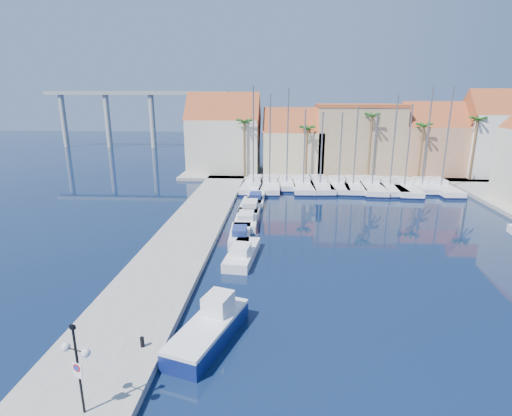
# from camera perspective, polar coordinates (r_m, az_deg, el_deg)

# --- Properties ---
(ground) EXTENTS (260.00, 260.00, 0.00)m
(ground) POSITION_cam_1_polar(r_m,az_deg,el_deg) (26.30, 3.07, -14.94)
(ground) COLOR black
(ground) RESTS_ON ground
(quay_west) EXTENTS (6.00, 77.00, 0.50)m
(quay_west) POSITION_cam_1_polar(r_m,az_deg,el_deg) (39.51, -9.83, -3.93)
(quay_west) COLOR gray
(quay_west) RESTS_ON ground
(shore_north) EXTENTS (54.00, 16.00, 0.50)m
(shore_north) POSITION_cam_1_polar(r_m,az_deg,el_deg) (72.50, 11.59, 5.02)
(shore_north) COLOR gray
(shore_north) RESTS_ON ground
(lamp_post) EXTENTS (1.38, 0.70, 4.20)m
(lamp_post) POSITION_cam_1_polar(r_m,az_deg,el_deg) (18.70, -24.26, -18.75)
(lamp_post) COLOR black
(lamp_post) RESTS_ON quay_west
(bollard) EXTENTS (0.22, 0.22, 0.56)m
(bollard) POSITION_cam_1_polar(r_m,az_deg,el_deg) (23.21, -15.94, -17.93)
(bollard) COLOR black
(bollard) RESTS_ON quay_west
(fishing_boat) EXTENTS (4.05, 6.89, 2.29)m
(fishing_boat) POSITION_cam_1_polar(r_m,az_deg,el_deg) (23.72, -6.61, -16.62)
(fishing_boat) COLOR navy
(fishing_boat) RESTS_ON ground
(motorboat_west_0) EXTENTS (2.72, 6.67, 1.40)m
(motorboat_west_0) POSITION_cam_1_polar(r_m,az_deg,el_deg) (34.09, -2.02, -6.49)
(motorboat_west_0) COLOR white
(motorboat_west_0) RESTS_ON ground
(motorboat_west_1) EXTENTS (2.20, 6.04, 1.40)m
(motorboat_west_1) POSITION_cam_1_polar(r_m,az_deg,el_deg) (38.48, -2.30, -3.83)
(motorboat_west_1) COLOR white
(motorboat_west_1) RESTS_ON ground
(motorboat_west_2) EXTENTS (2.44, 7.22, 1.40)m
(motorboat_west_2) POSITION_cam_1_polar(r_m,az_deg,el_deg) (43.30, -1.37, -1.56)
(motorboat_west_2) COLOR white
(motorboat_west_2) RESTS_ON ground
(motorboat_west_3) EXTENTS (2.52, 7.53, 1.40)m
(motorboat_west_3) POSITION_cam_1_polar(r_m,az_deg,el_deg) (48.00, -0.78, 0.19)
(motorboat_west_3) COLOR white
(motorboat_west_3) RESTS_ON ground
(motorboat_west_4) EXTENTS (2.17, 6.66, 1.40)m
(motorboat_west_4) POSITION_cam_1_polar(r_m,az_deg,el_deg) (51.72, -0.04, 1.34)
(motorboat_west_4) COLOR white
(motorboat_west_4) RESTS_ON ground
(motorboat_west_5) EXTENTS (2.38, 6.26, 1.40)m
(motorboat_west_5) POSITION_cam_1_polar(r_m,az_deg,el_deg) (57.31, 0.00, 2.78)
(motorboat_west_5) COLOR white
(motorboat_west_5) RESTS_ON ground
(sailboat_0) EXTENTS (3.51, 11.34, 14.74)m
(sailboat_0) POSITION_cam_1_polar(r_m,az_deg,el_deg) (59.77, -0.30, 3.41)
(sailboat_0) COLOR white
(sailboat_0) RESTS_ON ground
(sailboat_1) EXTENTS (3.16, 11.40, 13.65)m
(sailboat_1) POSITION_cam_1_polar(r_m,az_deg,el_deg) (59.85, 1.96, 3.40)
(sailboat_1) COLOR white
(sailboat_1) RESTS_ON ground
(sailboat_2) EXTENTS (2.60, 8.25, 14.39)m
(sailboat_2) POSITION_cam_1_polar(r_m,az_deg,el_deg) (60.64, 4.37, 3.61)
(sailboat_2) COLOR white
(sailboat_2) RESTS_ON ground
(sailboat_3) EXTENTS (3.20, 11.43, 11.58)m
(sailboat_3) POSITION_cam_1_polar(r_m,az_deg,el_deg) (60.25, 6.72, 3.37)
(sailboat_3) COLOR white
(sailboat_3) RESTS_ON ground
(sailboat_4) EXTENTS (3.78, 11.40, 11.14)m
(sailboat_4) POSITION_cam_1_polar(r_m,az_deg,el_deg) (60.50, 9.02, 3.33)
(sailboat_4) COLOR white
(sailboat_4) RESTS_ON ground
(sailboat_5) EXTENTS (3.36, 10.45, 11.12)m
(sailboat_5) POSITION_cam_1_polar(r_m,az_deg,el_deg) (60.68, 11.66, 3.24)
(sailboat_5) COLOR white
(sailboat_5) RESTS_ON ground
(sailboat_6) EXTENTS (3.13, 10.58, 11.99)m
(sailboat_6) POSITION_cam_1_polar(r_m,az_deg,el_deg) (61.00, 13.61, 3.19)
(sailboat_6) COLOR white
(sailboat_6) RESTS_ON ground
(sailboat_7) EXTENTS (3.69, 11.95, 11.10)m
(sailboat_7) POSITION_cam_1_polar(r_m,az_deg,el_deg) (61.47, 16.10, 3.09)
(sailboat_7) COLOR white
(sailboat_7) RESTS_ON ground
(sailboat_8) EXTENTS (3.40, 10.82, 13.52)m
(sailboat_8) POSITION_cam_1_polar(r_m,az_deg,el_deg) (61.66, 18.39, 2.97)
(sailboat_8) COLOR white
(sailboat_8) RESTS_ON ground
(sailboat_9) EXTENTS (3.79, 11.87, 12.31)m
(sailboat_9) POSITION_cam_1_polar(r_m,az_deg,el_deg) (62.17, 20.27, 2.88)
(sailboat_9) COLOR white
(sailboat_9) RESTS_ON ground
(sailboat_10) EXTENTS (2.40, 8.47, 14.69)m
(sailboat_10) POSITION_cam_1_polar(r_m,az_deg,el_deg) (63.54, 22.47, 3.00)
(sailboat_10) COLOR white
(sailboat_10) RESTS_ON ground
(sailboat_11) EXTENTS (3.23, 11.13, 14.58)m
(sailboat_11) POSITION_cam_1_polar(r_m,az_deg,el_deg) (64.02, 24.68, 2.79)
(sailboat_11) COLOR white
(sailboat_11) RESTS_ON ground
(building_0) EXTENTS (12.30, 9.00, 13.50)m
(building_0) POSITION_cam_1_polar(r_m,az_deg,el_deg) (70.68, -4.55, 10.16)
(building_0) COLOR beige
(building_0) RESTS_ON shore_north
(building_1) EXTENTS (10.30, 8.00, 11.00)m
(building_1) POSITION_cam_1_polar(r_m,az_deg,el_deg) (70.10, 5.35, 9.08)
(building_1) COLOR #CDBA90
(building_1) RESTS_ON shore_north
(building_2) EXTENTS (14.20, 10.20, 11.50)m
(building_2) POSITION_cam_1_polar(r_m,az_deg,el_deg) (72.12, 14.25, 9.63)
(building_2) COLOR #9D8060
(building_2) RESTS_ON shore_north
(building_3) EXTENTS (10.30, 8.00, 12.00)m
(building_3) POSITION_cam_1_polar(r_m,az_deg,el_deg) (74.30, 23.60, 8.67)
(building_3) COLOR tan
(building_3) RESTS_ON shore_north
(building_4) EXTENTS (8.30, 8.00, 14.00)m
(building_4) POSITION_cam_1_polar(r_m,az_deg,el_deg) (76.78, 30.34, 8.86)
(building_4) COLOR white
(building_4) RESTS_ON shore_north
(palm_0) EXTENTS (2.60, 2.60, 10.15)m
(palm_0) POSITION_cam_1_polar(r_m,az_deg,el_deg) (65.04, -1.67, 11.97)
(palm_0) COLOR brown
(palm_0) RESTS_ON shore_north
(palm_1) EXTENTS (2.60, 2.60, 9.15)m
(palm_1) POSITION_cam_1_polar(r_m,az_deg,el_deg) (64.94, 7.32, 11.01)
(palm_1) COLOR brown
(palm_1) RESTS_ON shore_north
(palm_2) EXTENTS (2.60, 2.60, 11.15)m
(palm_2) POSITION_cam_1_polar(r_m,az_deg,el_deg) (66.16, 16.26, 12.24)
(palm_2) COLOR brown
(palm_2) RESTS_ON shore_north
(palm_3) EXTENTS (2.60, 2.60, 9.65)m
(palm_3) POSITION_cam_1_polar(r_m,az_deg,el_deg) (68.37, 22.83, 10.56)
(palm_3) COLOR brown
(palm_3) RESTS_ON shore_north
(palm_4) EXTENTS (2.60, 2.60, 10.65)m
(palm_4) POSITION_cam_1_polar(r_m,az_deg,el_deg) (71.28, 29.11, 10.75)
(palm_4) COLOR brown
(palm_4) RESTS_ON shore_north
(viaduct) EXTENTS (48.00, 2.20, 14.45)m
(viaduct) POSITION_cam_1_polar(r_m,az_deg,el_deg) (111.75, -17.25, 13.50)
(viaduct) COLOR #9E9E99
(viaduct) RESTS_ON ground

